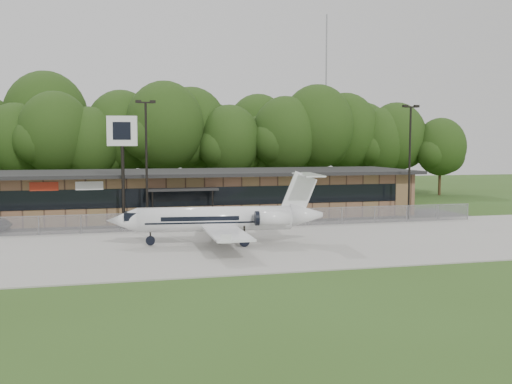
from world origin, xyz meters
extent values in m
plane|color=#334D1B|center=(0.00, 0.00, 0.00)|extent=(160.00, 160.00, 0.00)
cube|color=#9E9B93|center=(0.00, 8.00, 0.04)|extent=(64.00, 18.00, 0.08)
cube|color=#383835|center=(0.00, 19.50, 0.03)|extent=(50.00, 9.00, 0.06)
cube|color=brown|center=(0.00, 24.00, 2.00)|extent=(40.00, 10.00, 4.00)
cube|color=black|center=(0.00, 18.98, 2.30)|extent=(36.00, 0.08, 1.60)
cube|color=black|center=(0.00, 23.50, 4.15)|extent=(41.00, 11.50, 0.30)
cube|color=black|center=(-2.00, 18.40, 3.00)|extent=(6.00, 1.60, 0.20)
cube|color=#A72914|center=(-13.00, 18.95, 3.40)|extent=(2.20, 0.06, 0.70)
cube|color=silver|center=(-9.50, 18.95, 3.40)|extent=(2.20, 0.06, 0.70)
cube|color=gray|center=(0.00, 15.00, 0.75)|extent=(46.00, 0.03, 1.50)
cube|color=gray|center=(0.00, 15.00, 1.50)|extent=(46.00, 0.04, 0.04)
cylinder|color=gray|center=(22.00, 48.00, 12.50)|extent=(0.20, 0.20, 25.00)
cylinder|color=black|center=(-5.00, 16.50, 5.00)|extent=(0.18, 0.18, 10.00)
cube|color=black|center=(-5.00, 16.50, 10.05)|extent=(1.20, 0.12, 0.12)
cube|color=black|center=(-5.55, 16.50, 10.12)|extent=(0.45, 0.30, 0.22)
cube|color=black|center=(-4.45, 16.50, 10.12)|extent=(0.45, 0.30, 0.22)
cylinder|color=black|center=(18.00, 16.50, 5.00)|extent=(0.18, 0.18, 10.00)
cube|color=black|center=(18.00, 16.50, 10.05)|extent=(1.20, 0.12, 0.12)
cube|color=black|center=(17.45, 16.50, 10.12)|extent=(0.45, 0.30, 0.22)
cube|color=black|center=(18.55, 16.50, 10.12)|extent=(0.45, 0.30, 0.22)
cylinder|color=white|center=(-0.98, 8.02, 1.74)|extent=(10.33, 2.72, 1.63)
cone|color=white|center=(-7.07, 8.68, 1.74)|extent=(2.21, 1.84, 1.63)
cone|color=white|center=(5.22, 7.35, 1.89)|extent=(2.41, 1.87, 1.63)
cube|color=white|center=(-0.83, 4.62, 1.28)|extent=(2.89, 6.34, 0.12)
cube|color=white|center=(-0.11, 11.32, 1.28)|extent=(2.89, 6.34, 0.12)
cylinder|color=white|center=(2.54, 6.36, 1.89)|extent=(2.33, 1.16, 0.92)
cylinder|color=white|center=(2.82, 8.90, 1.89)|extent=(2.33, 1.16, 0.92)
cube|color=white|center=(4.71, 7.41, 3.37)|extent=(2.51, 0.41, 3.08)
cube|color=white|center=(5.32, 7.34, 4.65)|extent=(1.83, 4.82, 0.10)
cube|color=black|center=(-6.36, 8.60, 2.02)|extent=(1.15, 1.33, 0.51)
cube|color=black|center=(0.85, 7.83, 0.36)|extent=(1.08, 2.53, 0.72)
cylinder|color=black|center=(-5.24, 8.48, 0.36)|extent=(0.68, 0.68, 0.22)
cylinder|color=black|center=(-6.83, 16.80, 4.29)|extent=(0.30, 0.30, 8.58)
cube|color=silver|center=(-6.83, 16.80, 7.83)|extent=(2.37, 0.71, 2.36)
cube|color=black|center=(-6.86, 16.66, 7.83)|extent=(1.38, 0.31, 1.39)
camera|label=1|loc=(-7.38, -29.37, 6.86)|focal=40.00mm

